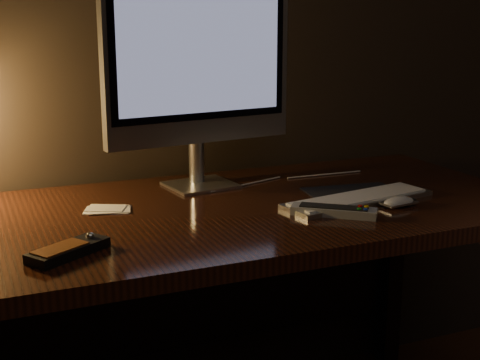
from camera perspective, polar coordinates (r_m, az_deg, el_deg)
name	(u,v)px	position (r m, az deg, el deg)	size (l,w,h in m)	color
desk	(219,246)	(1.78, -1.85, -5.67)	(1.60, 0.75, 0.75)	black
monitor	(200,64)	(1.82, -3.47, 9.86)	(0.55, 0.18, 0.58)	silver
keyboard	(358,199)	(1.75, 10.05, -1.59)	(0.42, 0.12, 0.02)	silver
mousepad	(356,194)	(1.82, 9.85, -1.17)	(0.25, 0.20, 0.00)	black
mouse	(399,203)	(1.72, 13.38, -1.94)	(0.09, 0.05, 0.02)	white
media_remote	(68,250)	(1.38, -14.44, -5.79)	(0.18, 0.15, 0.03)	black
tv_remote	(334,211)	(1.62, 8.00, -2.63)	(0.19, 0.17, 0.03)	#989B9D
papers	(107,209)	(1.68, -11.26, -2.47)	(0.11, 0.07, 0.01)	white
cable	(288,180)	(1.94, 4.13, -0.01)	(0.00, 0.00, 0.51)	white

